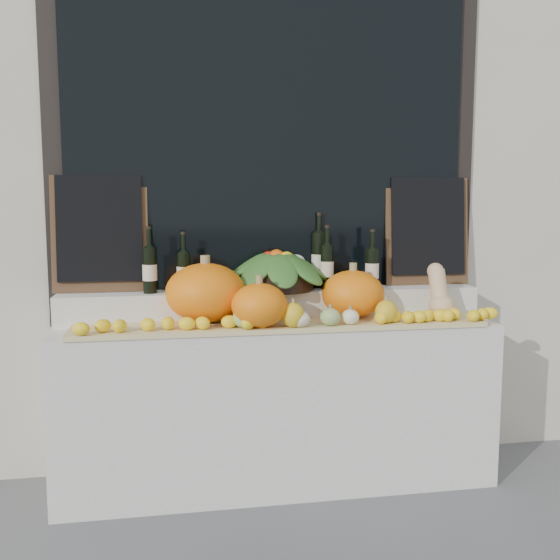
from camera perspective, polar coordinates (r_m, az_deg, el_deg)
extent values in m
cube|color=beige|center=(4.04, -2.06, 17.56)|extent=(7.00, 0.90, 4.50)
cube|color=black|center=(3.55, -1.00, 13.31)|extent=(2.40, 0.04, 2.10)
cube|color=black|center=(3.52, -0.93, 13.36)|extent=(2.20, 0.02, 2.00)
cube|color=silver|center=(3.43, -0.22, -11.20)|extent=(2.30, 0.55, 0.88)
cube|color=silver|center=(3.45, -0.65, -2.18)|extent=(2.30, 0.25, 0.16)
cube|color=tan|center=(3.19, 0.16, -4.16)|extent=(2.10, 0.32, 0.02)
ellipsoid|color=orange|center=(3.22, -6.81, -1.15)|extent=(0.48, 0.48, 0.30)
ellipsoid|color=orange|center=(3.35, 6.68, -1.26)|extent=(0.44, 0.44, 0.25)
ellipsoid|color=orange|center=(3.07, -1.89, -2.31)|extent=(0.35, 0.35, 0.22)
ellipsoid|color=#DEB182|center=(3.43, 14.54, -2.36)|extent=(0.14, 0.14, 0.12)
cylinder|color=#DEB182|center=(3.46, 14.26, -0.43)|extent=(0.09, 0.14, 0.18)
sphere|color=#DEB182|center=(3.49, 14.02, 0.80)|extent=(0.09, 0.09, 0.09)
ellipsoid|color=#347222|center=(3.13, 4.61, -3.37)|extent=(0.10, 0.10, 0.09)
cylinder|color=olive|center=(3.12, 4.62, -2.38)|extent=(0.02, 0.02, 0.02)
ellipsoid|color=#347222|center=(3.07, -3.34, -3.45)|extent=(0.11, 0.11, 0.10)
cylinder|color=olive|center=(3.06, -3.35, -2.34)|extent=(0.02, 0.02, 0.02)
ellipsoid|color=#F1E8C1|center=(3.08, 1.82, -3.58)|extent=(0.10, 0.10, 0.08)
cylinder|color=olive|center=(3.07, 1.82, -2.64)|extent=(0.02, 0.02, 0.02)
ellipsoid|color=gold|center=(3.07, 1.22, -3.21)|extent=(0.11, 0.11, 0.12)
cylinder|color=olive|center=(3.06, 1.22, -1.87)|extent=(0.02, 0.02, 0.02)
ellipsoid|color=#F1E8C1|center=(3.16, 6.44, -3.37)|extent=(0.09, 0.09, 0.08)
cylinder|color=olive|center=(3.16, 6.45, -2.50)|extent=(0.02, 0.02, 0.02)
ellipsoid|color=gold|center=(3.22, 9.68, -2.86)|extent=(0.11, 0.11, 0.12)
cylinder|color=olive|center=(3.21, 9.70, -1.63)|extent=(0.02, 0.02, 0.02)
cylinder|color=black|center=(3.42, -0.31, -0.04)|extent=(0.40, 0.40, 0.10)
cylinder|color=black|center=(3.35, -11.82, 0.85)|extent=(0.07, 0.07, 0.24)
cylinder|color=black|center=(3.34, -11.90, 3.75)|extent=(0.03, 0.03, 0.10)
cylinder|color=beige|center=(3.35, -11.82, 0.68)|extent=(0.08, 0.08, 0.08)
cylinder|color=black|center=(3.34, -11.92, 4.71)|extent=(0.03, 0.03, 0.02)
cylinder|color=black|center=(3.37, -8.78, 0.68)|extent=(0.07, 0.07, 0.21)
cylinder|color=black|center=(3.36, -8.83, 3.30)|extent=(0.03, 0.03, 0.10)
cylinder|color=beige|center=(3.37, -8.78, 0.51)|extent=(0.08, 0.08, 0.08)
cylinder|color=black|center=(3.35, -8.85, 4.26)|extent=(0.03, 0.03, 0.02)
cylinder|color=black|center=(3.54, 3.58, 1.84)|extent=(0.08, 0.08, 0.31)
cylinder|color=black|center=(3.52, 3.60, 5.13)|extent=(0.03, 0.03, 0.10)
cylinder|color=beige|center=(3.54, 3.58, 1.68)|extent=(0.08, 0.08, 0.08)
cylinder|color=black|center=(3.52, 3.61, 6.05)|extent=(0.03, 0.03, 0.02)
cylinder|color=black|center=(3.47, 4.31, 1.18)|extent=(0.07, 0.07, 0.24)
cylinder|color=black|center=(3.46, 4.34, 3.97)|extent=(0.03, 0.03, 0.10)
cylinder|color=beige|center=(3.47, 4.31, 1.01)|extent=(0.08, 0.08, 0.08)
cylinder|color=black|center=(3.45, 4.35, 4.90)|extent=(0.03, 0.03, 0.02)
cylinder|color=black|center=(3.51, 8.41, 1.01)|extent=(0.07, 0.07, 0.22)
cylinder|color=black|center=(3.50, 8.46, 3.58)|extent=(0.03, 0.03, 0.10)
cylinder|color=beige|center=(3.51, 8.41, 0.84)|extent=(0.08, 0.08, 0.08)
cylinder|color=black|center=(3.50, 8.47, 4.49)|extent=(0.03, 0.03, 0.02)
cube|color=#4C331E|center=(3.45, -16.14, 4.05)|extent=(0.50, 0.07, 0.62)
cube|color=black|center=(3.44, -16.18, 4.54)|extent=(0.44, 0.07, 0.56)
cube|color=#4C331E|center=(3.73, 13.28, 4.35)|extent=(0.50, 0.07, 0.62)
cube|color=black|center=(3.72, 13.39, 4.80)|extent=(0.44, 0.07, 0.56)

